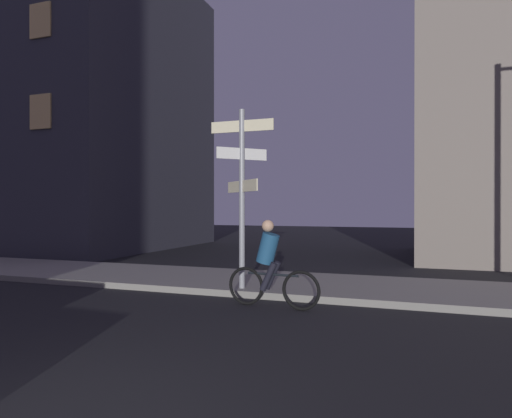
# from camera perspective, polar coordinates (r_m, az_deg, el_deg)

# --- Properties ---
(sidewalk_kerb) EXTENTS (40.00, 3.04, 0.14)m
(sidewalk_kerb) POSITION_cam_1_polar(r_m,az_deg,el_deg) (10.51, 4.57, -9.48)
(sidewalk_kerb) COLOR gray
(sidewalk_kerb) RESTS_ON ground_plane
(signpost) EXTENTS (1.40, 1.07, 3.76)m
(signpost) POSITION_cam_1_polar(r_m,az_deg,el_deg) (9.49, -1.79, 3.19)
(signpost) COLOR gray
(signpost) RESTS_ON sidewalk_kerb
(cyclist) EXTENTS (1.82, 0.37, 1.61)m
(cyclist) POSITION_cam_1_polar(r_m,az_deg,el_deg) (8.34, 1.81, -7.32)
(cyclist) COLOR black
(cyclist) RESTS_ON ground_plane
(building_left_block) EXTENTS (12.10, 9.90, 12.45)m
(building_left_block) POSITION_cam_1_polar(r_m,az_deg,el_deg) (24.01, -24.02, 10.72)
(building_left_block) COLOR #383842
(building_left_block) RESTS_ON ground_plane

